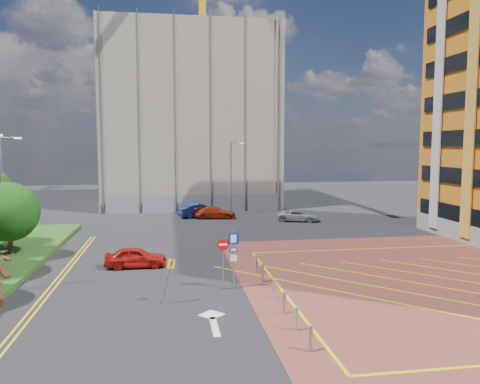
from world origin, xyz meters
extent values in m
plane|color=black|center=(0.00, 0.00, 0.00)|extent=(140.00, 140.00, 0.00)
cube|color=brown|center=(14.00, 0.00, 0.01)|extent=(26.00, 26.00, 0.02)
cube|color=brown|center=(-12.80, 6.00, 0.20)|extent=(2.29, 4.27, 0.40)
cube|color=brown|center=(-14.20, 10.00, 0.20)|extent=(2.69, 4.06, 0.40)
cylinder|color=#3D2B1C|center=(-13.50, 10.00, 1.20)|extent=(0.36, 0.36, 1.80)
sphere|color=#0E350C|center=(-13.50, 10.00, 3.20)|extent=(4.00, 4.00, 4.00)
cylinder|color=#9EA0A8|center=(-14.50, 12.00, 4.30)|extent=(0.16, 0.16, 8.00)
cylinder|color=#9EA0A8|center=(-13.90, 12.00, 8.18)|extent=(1.20, 0.10, 0.10)
cube|color=silver|center=(-13.30, 12.00, 8.15)|extent=(0.50, 0.15, 0.12)
cylinder|color=#9EA0A8|center=(4.00, 28.00, 4.00)|extent=(0.16, 0.16, 8.00)
cylinder|color=#9EA0A8|center=(4.60, 28.00, 7.88)|extent=(1.20, 0.10, 0.10)
cube|color=silver|center=(5.20, 28.00, 7.85)|extent=(0.50, 0.15, 0.12)
cylinder|color=#9EA0A8|center=(0.50, 1.00, 1.60)|extent=(0.10, 0.10, 3.20)
cube|color=#0A1CB2|center=(0.50, 0.97, 2.75)|extent=(0.60, 0.04, 0.60)
cube|color=white|center=(0.50, 0.94, 2.75)|extent=(0.30, 0.02, 0.42)
cube|color=#0A1CB2|center=(0.50, 0.97, 2.15)|extent=(0.40, 0.04, 0.25)
cube|color=white|center=(0.50, 0.94, 2.15)|extent=(0.28, 0.02, 0.14)
cube|color=white|center=(0.50, 0.97, 1.70)|extent=(0.35, 0.04, 0.35)
cylinder|color=#9EA0A8|center=(-0.05, 1.00, 1.35)|extent=(0.08, 0.08, 2.70)
cylinder|color=red|center=(-0.05, 0.97, 2.45)|extent=(0.64, 0.04, 0.64)
cube|color=white|center=(-0.05, 0.94, 2.45)|extent=(0.44, 0.02, 0.10)
cylinder|color=#9EA0A8|center=(-3.00, -0.88, 1.10)|extent=(0.67, 0.08, 2.14)
cube|color=yellow|center=(-2.78, -0.91, 2.00)|extent=(0.42, 0.42, 0.55)
cylinder|color=#9EA0A8|center=(2.30, -7.00, 0.47)|extent=(0.14, 0.14, 0.90)
cylinder|color=black|center=(2.30, -5.00, 0.47)|extent=(0.14, 0.14, 0.90)
cylinder|color=#9EA0A8|center=(2.30, -3.00, 0.47)|extent=(0.14, 0.14, 0.90)
cylinder|color=black|center=(2.30, -1.00, 0.47)|extent=(0.14, 0.14, 0.90)
cylinder|color=#9EA0A8|center=(2.30, 2.00, 0.47)|extent=(0.14, 0.14, 0.90)
cylinder|color=black|center=(2.30, 4.00, 0.47)|extent=(0.14, 0.14, 0.90)
cube|color=#AB9D8C|center=(0.00, 40.00, 11.00)|extent=(21.20, 19.20, 22.00)
cube|color=yellow|center=(2.00, 42.00, 17.00)|extent=(0.90, 0.90, 34.00)
cube|color=gray|center=(1.00, 30.00, 1.00)|extent=(21.60, 0.06, 2.00)
imported|color=#AC140E|center=(-4.96, 6.37, 0.65)|extent=(3.81, 1.55, 1.30)
imported|color=navy|center=(0.37, 26.30, 0.74)|extent=(4.76, 2.84, 1.48)
imported|color=#AF270F|center=(1.94, 25.21, 0.62)|extent=(4.43, 2.22, 1.23)
imported|color=silver|center=(10.03, 22.13, 0.58)|extent=(4.56, 3.20, 1.16)
camera|label=1|loc=(-2.84, -23.09, 7.68)|focal=35.00mm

